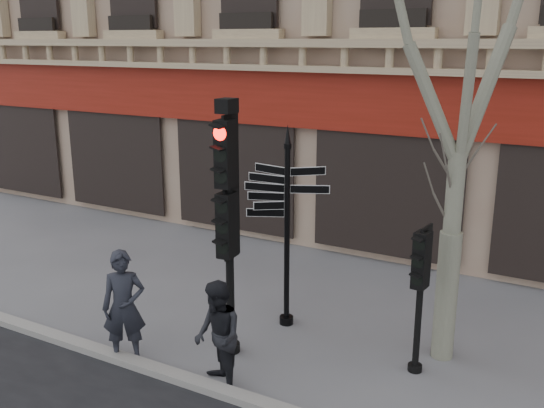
{
  "coord_description": "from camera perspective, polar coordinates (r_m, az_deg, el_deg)",
  "views": [
    {
      "loc": [
        4.12,
        -7.73,
        4.92
      ],
      "look_at": [
        -0.52,
        0.6,
        2.33
      ],
      "focal_mm": 40.0,
      "sensor_mm": 36.0,
      "label": 1
    }
  ],
  "objects": [
    {
      "name": "pedestrian_a",
      "position": [
        9.8,
        -13.76,
        -9.4
      ],
      "size": [
        0.8,
        0.75,
        1.83
      ],
      "primitive_type": "imported",
      "rotation": [
        0.0,
        0.0,
        0.62
      ],
      "color": "black",
      "rests_on": "ground"
    },
    {
      "name": "kerb",
      "position": [
        8.98,
        -3.48,
        -17.6
      ],
      "size": [
        80.0,
        0.25,
        0.12
      ],
      "primitive_type": "cube",
      "color": "gray",
      "rests_on": "ground"
    },
    {
      "name": "traffic_signal_secondary",
      "position": [
        9.23,
        13.87,
        -6.53
      ],
      "size": [
        0.41,
        0.31,
        2.26
      ],
      "rotation": [
        0.0,
        0.0,
        -0.11
      ],
      "color": "black",
      "rests_on": "ground"
    },
    {
      "name": "traffic_signal_main",
      "position": [
        9.24,
        -4.12,
        0.53
      ],
      "size": [
        0.48,
        0.36,
        4.1
      ],
      "rotation": [
        0.0,
        0.0,
        0.08
      ],
      "color": "black",
      "rests_on": "ground"
    },
    {
      "name": "ground",
      "position": [
        10.05,
        0.95,
        -14.13
      ],
      "size": [
        80.0,
        80.0,
        0.0
      ],
      "primitive_type": "plane",
      "color": "#5A5A5E",
      "rests_on": "ground"
    },
    {
      "name": "pedestrian_b",
      "position": [
        8.9,
        -5.13,
        -12.32
      ],
      "size": [
        1.01,
        0.99,
        1.64
      ],
      "primitive_type": "imported",
      "rotation": [
        0.0,
        0.0,
        -0.7
      ],
      "color": "black",
      "rests_on": "ground"
    },
    {
      "name": "fingerpost",
      "position": [
        10.24,
        1.44,
        0.98
      ],
      "size": [
        1.84,
        1.84,
        3.58
      ],
      "rotation": [
        0.0,
        0.0,
        0.27
      ],
      "color": "black",
      "rests_on": "ground"
    }
  ]
}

